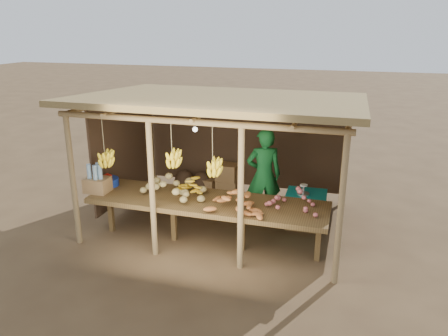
# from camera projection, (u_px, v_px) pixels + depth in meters

# --- Properties ---
(ground) EXTENTS (60.00, 60.00, 0.00)m
(ground) POSITION_uv_depth(u_px,v_px,m) (224.00, 221.00, 8.18)
(ground) COLOR brown
(ground) RESTS_ON ground
(stall_structure) EXTENTS (4.70, 3.50, 2.43)m
(stall_structure) POSITION_uv_depth(u_px,v_px,m) (218.00, 121.00, 7.56)
(stall_structure) COLOR olive
(stall_structure) RESTS_ON ground
(counter) EXTENTS (3.90, 1.05, 0.80)m
(counter) POSITION_uv_depth(u_px,v_px,m) (207.00, 204.00, 7.08)
(counter) COLOR brown
(counter) RESTS_ON ground
(potato_heap) EXTENTS (1.14, 0.72, 0.37)m
(potato_heap) POSITION_uv_depth(u_px,v_px,m) (172.00, 186.00, 7.15)
(potato_heap) COLOR #98854E
(potato_heap) RESTS_ON counter
(sweet_potato_heap) EXTENTS (0.98, 0.71, 0.35)m
(sweet_potato_heap) POSITION_uv_depth(u_px,v_px,m) (238.00, 200.00, 6.61)
(sweet_potato_heap) COLOR #B1642D
(sweet_potato_heap) RESTS_ON counter
(onion_heap) EXTENTS (1.00, 0.80, 0.36)m
(onion_heap) POSITION_uv_depth(u_px,v_px,m) (292.00, 198.00, 6.68)
(onion_heap) COLOR #C25E60
(onion_heap) RESTS_ON counter
(banana_pile) EXTENTS (0.60, 0.49, 0.34)m
(banana_pile) POSITION_uv_depth(u_px,v_px,m) (191.00, 184.00, 7.30)
(banana_pile) COLOR yellow
(banana_pile) RESTS_ON counter
(tomato_basin) EXTENTS (0.38, 0.38, 0.20)m
(tomato_basin) POSITION_uv_depth(u_px,v_px,m) (108.00, 181.00, 7.69)
(tomato_basin) COLOR navy
(tomato_basin) RESTS_ON counter
(bottle_box) EXTENTS (0.40, 0.32, 0.50)m
(bottle_box) POSITION_uv_depth(u_px,v_px,m) (97.00, 181.00, 7.36)
(bottle_box) COLOR #9B7345
(bottle_box) RESTS_ON counter
(vendor) EXTENTS (0.75, 0.61, 1.76)m
(vendor) POSITION_uv_depth(u_px,v_px,m) (264.00, 175.00, 7.99)
(vendor) COLOR #176A2C
(vendor) RESTS_ON ground
(tarp_crate) EXTENTS (0.73, 0.63, 0.85)m
(tarp_crate) POSITION_uv_depth(u_px,v_px,m) (305.00, 209.00, 7.87)
(tarp_crate) COLOR brown
(tarp_crate) RESTS_ON ground
(carton_stack) EXTENTS (0.96, 0.39, 0.71)m
(carton_stack) POSITION_uv_depth(u_px,v_px,m) (220.00, 182.00, 9.29)
(carton_stack) COLOR #9B7345
(carton_stack) RESTS_ON ground
(burlap_sacks) EXTENTS (0.84, 0.44, 0.59)m
(burlap_sacks) POSITION_uv_depth(u_px,v_px,m) (193.00, 182.00, 9.47)
(burlap_sacks) COLOR #4C3523
(burlap_sacks) RESTS_ON ground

